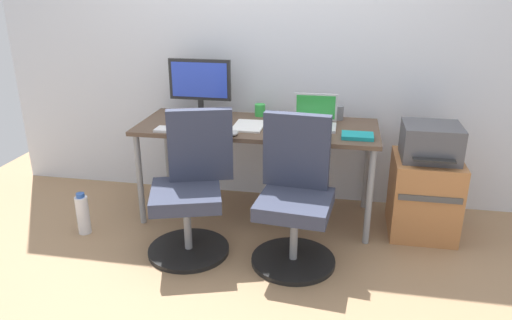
{
  "coord_description": "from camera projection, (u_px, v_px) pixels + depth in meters",
  "views": [
    {
      "loc": [
        0.61,
        -3.3,
        1.71
      ],
      "look_at": [
        0.0,
        -0.05,
        0.47
      ],
      "focal_mm": 33.79,
      "sensor_mm": 36.0,
      "label": 1
    }
  ],
  "objects": [
    {
      "name": "water_bottle_on_floor",
      "position": [
        83.0,
        214.0,
        3.42
      ],
      "size": [
        0.09,
        0.09,
        0.31
      ],
      "color": "white",
      "rests_on": "ground"
    },
    {
      "name": "keyboard_by_monitor",
      "position": [
        179.0,
        130.0,
        3.34
      ],
      "size": [
        0.34,
        0.12,
        0.02
      ],
      "primitive_type": "cube",
      "color": "silver",
      "rests_on": "desk"
    },
    {
      "name": "paper_pile",
      "position": [
        249.0,
        126.0,
        3.45
      ],
      "size": [
        0.21,
        0.3,
        0.01
      ],
      "primitive_type": "cube",
      "color": "white",
      "rests_on": "desk"
    },
    {
      "name": "back_wall",
      "position": [
        267.0,
        37.0,
        3.67
      ],
      "size": [
        4.4,
        0.04,
        2.6
      ],
      "primitive_type": "cube",
      "color": "silver",
      "rests_on": "ground"
    },
    {
      "name": "desk",
      "position": [
        257.0,
        133.0,
        3.51
      ],
      "size": [
        1.73,
        0.67,
        0.72
      ],
      "color": "brown",
      "rests_on": "ground"
    },
    {
      "name": "office_chair_left",
      "position": [
        191.0,
        191.0,
        3.13
      ],
      "size": [
        0.55,
        0.55,
        0.94
      ],
      "color": "black",
      "rests_on": "ground"
    },
    {
      "name": "office_chair_right",
      "position": [
        295.0,
        199.0,
        3.02
      ],
      "size": [
        0.54,
        0.54,
        0.94
      ],
      "color": "black",
      "rests_on": "ground"
    },
    {
      "name": "coffee_mug",
      "position": [
        260.0,
        110.0,
        3.71
      ],
      "size": [
        0.08,
        0.08,
        0.09
      ],
      "primitive_type": "cylinder",
      "color": "green",
      "rests_on": "desk"
    },
    {
      "name": "printer",
      "position": [
        431.0,
        142.0,
        3.26
      ],
      "size": [
        0.38,
        0.4,
        0.24
      ],
      "color": "#515156",
      "rests_on": "side_cabinet"
    },
    {
      "name": "notebook",
      "position": [
        357.0,
        136.0,
        3.21
      ],
      "size": [
        0.21,
        0.15,
        0.03
      ],
      "primitive_type": "cube",
      "color": "teal",
      "rests_on": "desk"
    },
    {
      "name": "pen_cup",
      "position": [
        339.0,
        113.0,
        3.61
      ],
      "size": [
        0.07,
        0.07,
        0.1
      ],
      "primitive_type": "cylinder",
      "color": "slate",
      "rests_on": "desk"
    },
    {
      "name": "mouse_by_monitor",
      "position": [
        218.0,
        132.0,
        3.28
      ],
      "size": [
        0.06,
        0.1,
        0.03
      ],
      "primitive_type": "ellipsoid",
      "color": "#2D2D2D",
      "rests_on": "desk"
    },
    {
      "name": "keyboard_by_laptop",
      "position": [
        305.0,
        137.0,
        3.19
      ],
      "size": [
        0.34,
        0.12,
        0.02
      ],
      "primitive_type": "cube",
      "color": "#515156",
      "rests_on": "desk"
    },
    {
      "name": "open_laptop",
      "position": [
        315.0,
        119.0,
        3.45
      ],
      "size": [
        0.31,
        0.26,
        0.23
      ],
      "color": "silver",
      "rests_on": "desk"
    },
    {
      "name": "ground_plane",
      "position": [
        257.0,
        214.0,
        3.74
      ],
      "size": [
        5.28,
        5.28,
        0.0
      ],
      "primitive_type": "plane",
      "color": "#9E7A56"
    },
    {
      "name": "desktop_monitor",
      "position": [
        200.0,
        83.0,
        3.66
      ],
      "size": [
        0.48,
        0.18,
        0.43
      ],
      "color": "#262626",
      "rests_on": "desk"
    },
    {
      "name": "mouse_by_laptop",
      "position": [
        234.0,
        133.0,
        3.26
      ],
      "size": [
        0.06,
        0.1,
        0.03
      ],
      "primitive_type": "ellipsoid",
      "color": "#B7B7B7",
      "rests_on": "desk"
    },
    {
      "name": "side_cabinet",
      "position": [
        424.0,
        195.0,
        3.4
      ],
      "size": [
        0.45,
        0.49,
        0.56
      ],
      "color": "#B77542",
      "rests_on": "ground"
    }
  ]
}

